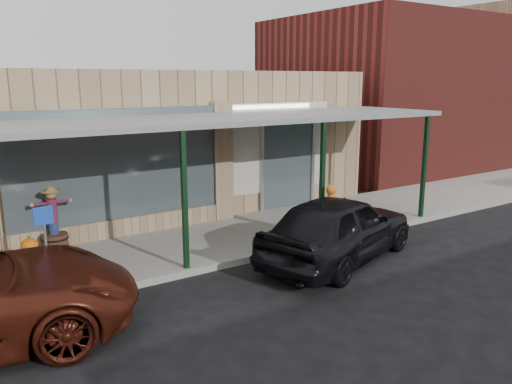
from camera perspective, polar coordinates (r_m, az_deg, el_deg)
ground at (r=9.82m, az=7.40°, el=-11.15°), size 120.00×120.00×0.00m
sidewalk at (r=12.56m, az=-3.28°, el=-5.30°), size 40.00×3.20×0.15m
storefront at (r=16.19m, az=-11.45°, el=5.86°), size 12.00×6.25×4.20m
awning at (r=11.95m, az=-3.36°, el=8.16°), size 12.00×3.00×3.04m
block_buildings_near at (r=17.84m, az=-6.83°, el=12.03°), size 61.00×8.00×8.00m
barrel_scarecrow at (r=12.20m, az=-22.11°, el=-3.93°), size 0.91×0.68×1.50m
barrel_pumpkin at (r=11.14m, az=-24.34°, el=-6.99°), size 0.82×0.82×0.75m
handicap_sign at (r=9.72m, az=-22.94°, el=-4.84°), size 0.34×0.07×1.62m
parked_sedan at (r=11.20m, az=9.42°, el=-4.03°), size 4.81×3.09×1.56m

